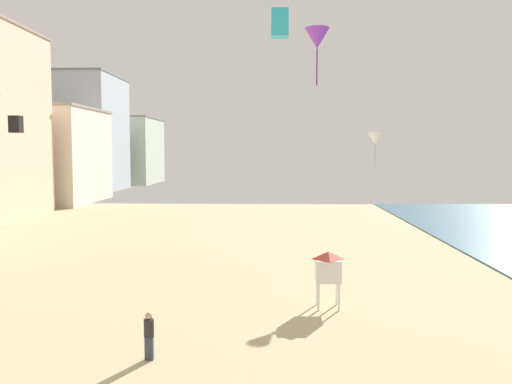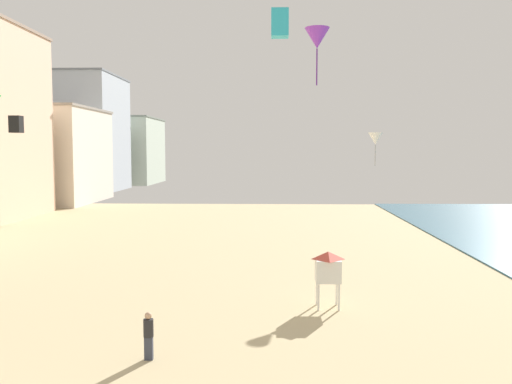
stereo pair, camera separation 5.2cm
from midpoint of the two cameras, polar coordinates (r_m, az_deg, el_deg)
boardwalk_hotel_far at (r=79.10m, az=-22.27°, el=3.60°), size 16.61×16.33×12.68m
boardwalk_hotel_distant at (r=97.89m, az=-17.50°, el=5.90°), size 11.22×16.76×19.74m
boardwalk_hotel_furthest at (r=118.10m, az=-14.06°, el=4.24°), size 15.24×18.42×13.78m
kite_flyer at (r=19.21m, az=-11.26°, el=-14.35°), size 0.34×0.34×1.64m
lifeguard_stand at (r=24.69m, az=7.53°, el=-7.84°), size 1.10×1.10×2.55m
kite_purple_delta at (r=25.95m, az=6.39°, el=15.75°), size 1.15×1.15×2.60m
kite_cyan_box at (r=29.16m, az=2.47°, el=17.29°), size 0.89×0.89×1.39m
kite_black_box at (r=32.17m, az=-23.97°, el=6.53°), size 0.58×0.58×0.92m
kite_white_delta at (r=32.80m, az=12.38°, el=5.50°), size 0.86×0.86×1.95m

